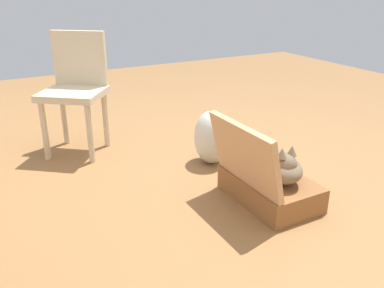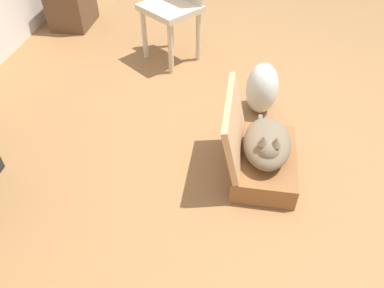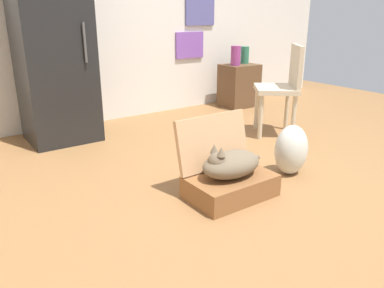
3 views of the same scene
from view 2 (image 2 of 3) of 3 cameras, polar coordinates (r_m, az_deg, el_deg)
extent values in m
plane|color=olive|center=(2.74, 7.79, 2.17)|extent=(7.68, 7.68, 0.00)
cube|color=brown|center=(2.40, 10.77, -2.75)|extent=(0.59, 0.38, 0.15)
cube|color=tan|center=(2.22, 6.41, 2.66)|extent=(0.59, 0.12, 0.38)
ellipsoid|color=brown|center=(2.29, 11.28, 0.13)|extent=(0.44, 0.28, 0.17)
sphere|color=brown|center=(2.17, 11.41, -1.12)|extent=(0.13, 0.13, 0.13)
cone|color=brown|center=(2.12, 12.66, 0.37)|extent=(0.06, 0.06, 0.06)
cone|color=brown|center=(2.11, 10.75, 0.57)|extent=(0.06, 0.06, 0.06)
cylinder|color=brown|center=(2.47, 10.21, 2.53)|extent=(0.20, 0.03, 0.07)
ellipsoid|color=silver|center=(2.83, 10.56, 8.29)|extent=(0.28, 0.23, 0.40)
cylinder|color=beige|center=(3.48, -7.22, 16.09)|extent=(0.04, 0.04, 0.45)
cylinder|color=beige|center=(3.23, -3.27, 14.18)|extent=(0.04, 0.04, 0.45)
cylinder|color=beige|center=(3.66, -3.06, 17.72)|extent=(0.04, 0.04, 0.45)
cylinder|color=beige|center=(3.43, 0.96, 15.95)|extent=(0.04, 0.04, 0.45)
cube|color=beige|center=(3.34, -3.33, 19.87)|extent=(0.59, 0.59, 0.05)
camera|label=1|loc=(1.37, -69.46, -9.50)|focal=38.14mm
camera|label=3|loc=(2.07, 83.95, -14.98)|focal=36.07mm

